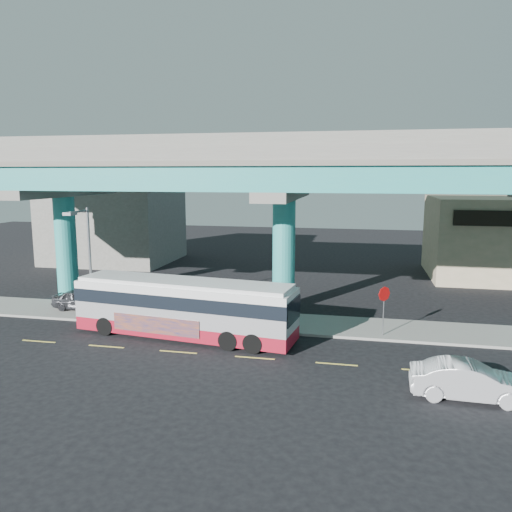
% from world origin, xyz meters
% --- Properties ---
extents(ground, '(120.00, 120.00, 0.00)m').
position_xyz_m(ground, '(0.00, 0.00, 0.00)').
color(ground, black).
rests_on(ground, ground).
extents(sidewalk, '(70.00, 4.00, 0.15)m').
position_xyz_m(sidewalk, '(0.00, 5.50, 0.07)').
color(sidewalk, gray).
rests_on(sidewalk, ground).
extents(lane_markings, '(58.00, 0.12, 0.01)m').
position_xyz_m(lane_markings, '(-0.00, -0.30, 0.01)').
color(lane_markings, '#D8C64C').
rests_on(lane_markings, ground).
extents(viaduct, '(52.00, 12.40, 11.70)m').
position_xyz_m(viaduct, '(-0.00, 9.11, 9.14)').
color(viaduct, teal).
rests_on(viaduct, ground).
extents(building_concrete, '(12.00, 10.00, 9.00)m').
position_xyz_m(building_concrete, '(-20.00, 24.00, 4.50)').
color(building_concrete, gray).
rests_on(building_concrete, ground).
extents(transit_bus, '(12.77, 4.31, 3.22)m').
position_xyz_m(transit_bus, '(-4.48, 2.07, 1.77)').
color(transit_bus, maroon).
rests_on(transit_bus, ground).
extents(sedan, '(1.94, 4.71, 1.51)m').
position_xyz_m(sedan, '(9.39, -2.95, 0.76)').
color(sedan, '#B5B5BA').
rests_on(sedan, ground).
extents(parked_car, '(1.93, 4.03, 1.32)m').
position_xyz_m(parked_car, '(-12.86, 5.54, 0.81)').
color(parked_car, '#323338').
rests_on(parked_car, sidewalk).
extents(street_lamp, '(0.50, 2.28, 6.84)m').
position_xyz_m(street_lamp, '(-11.21, 3.47, 4.66)').
color(street_lamp, gray).
rests_on(street_lamp, sidewalk).
extents(stop_sign, '(0.64, 0.57, 2.76)m').
position_xyz_m(stop_sign, '(6.31, 4.18, 2.15)').
color(stop_sign, gray).
rests_on(stop_sign, sidewalk).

